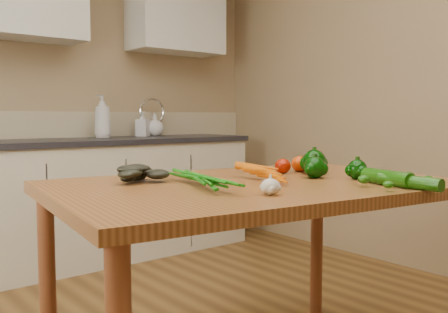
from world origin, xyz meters
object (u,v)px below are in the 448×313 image
carrot_bunch (245,173)px  zucchini_a (387,178)px  garlic_bulb (270,187)px  pepper_b (314,162)px  tomato_a (283,166)px  tomato_c (301,165)px  leafy_greens (136,168)px  pepper_a (315,167)px  pepper_c (357,169)px  soap_bottle_a (103,116)px  tomato_b (300,164)px  soap_bottle_b (143,124)px  soap_bottle_c (155,125)px  zucchini_b (409,182)px  table (255,205)px

carrot_bunch → zucchini_a: size_ratio=1.28×
garlic_bulb → zucchini_a: zucchini_a is taller
carrot_bunch → pepper_b: 0.42m
tomato_a → tomato_c: bearing=5.4°
leafy_greens → tomato_a: size_ratio=3.02×
tomato_a → pepper_a: bearing=-95.3°
leafy_greens → pepper_c: (0.73, -0.48, -0.01)m
soap_bottle_a → tomato_b: 2.03m
soap_bottle_b → tomato_a: bearing=130.4°
soap_bottle_b → pepper_a: (-0.49, -2.25, -0.15)m
soap_bottle_a → tomato_b: bearing=75.4°
soap_bottle_b → soap_bottle_c: (0.12, 0.00, -0.01)m
pepper_c → soap_bottle_c: bearing=78.0°
garlic_bulb → pepper_a: (0.45, 0.20, 0.02)m
pepper_c → zucchini_b: size_ratio=0.33×
soap_bottle_c → tomato_c: 2.10m
soap_bottle_c → tomato_b: size_ratio=2.32×
soap_bottle_c → zucchini_b: 2.73m
tomato_b → zucchini_b: (-0.10, -0.60, -0.01)m
pepper_a → tomato_a: size_ratio=1.22×
soap_bottle_c → zucchini_a: size_ratio=0.84×
garlic_bulb → tomato_c: tomato_c is taller
table → soap_bottle_a: bearing=87.7°
pepper_c → zucchini_a: (-0.06, -0.17, -0.01)m
leafy_greens → pepper_c: leafy_greens is taller
zucchini_b → carrot_bunch: bearing=125.8°
table → zucchini_b: zucchini_b is taller
soap_bottle_a → carrot_bunch: 2.20m
leafy_greens → tomato_b: leafy_greens is taller
soap_bottle_c → pepper_c: (-0.51, -2.39, -0.14)m
tomato_b → soap_bottle_b: bearing=79.8°
soap_bottle_a → pepper_a: 2.23m
zucchini_a → soap_bottle_c: bearing=77.5°
soap_bottle_a → garlic_bulb: bearing=62.0°
tomato_c → pepper_c: bearing=-98.5°
soap_bottle_b → tomato_c: soap_bottle_b is taller
soap_bottle_a → tomato_c: bearing=76.2°
soap_bottle_b → tomato_b: (-0.37, -2.06, -0.15)m
soap_bottle_a → zucchini_b: (-0.10, -2.62, -0.23)m
soap_bottle_c → zucchini_a: soap_bottle_c is taller
soap_bottle_c → pepper_b: 2.22m
pepper_c → zucchini_b: 0.28m
pepper_c → tomato_b: pepper_c is taller
garlic_bulb → pepper_c: (0.55, 0.07, 0.01)m
pepper_b → tomato_b: size_ratio=1.33×
carrot_bunch → tomato_c: 0.49m
pepper_b → zucchini_b: (-0.08, -0.50, -0.03)m
leafy_greens → tomato_b: bearing=-11.7°
garlic_bulb → carrot_bunch: bearing=64.3°
soap_bottle_c → tomato_b: (-0.49, -2.06, -0.14)m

